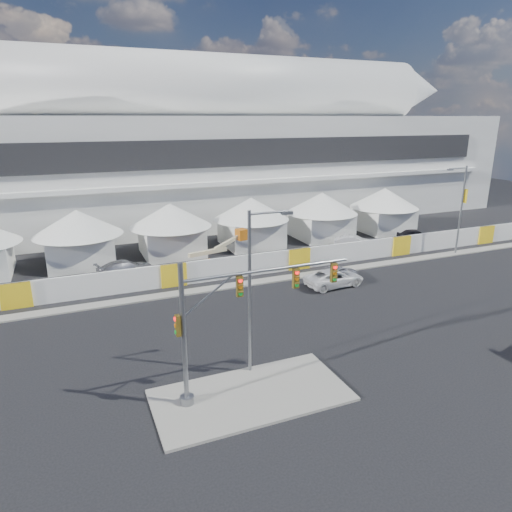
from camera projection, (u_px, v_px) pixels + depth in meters
name	position (u px, v px, depth m)	size (l,w,h in m)	color
ground	(322.00, 349.00, 28.45)	(160.00, 160.00, 0.00)	black
median_island	(251.00, 395.00, 23.56)	(10.00, 5.00, 0.15)	gray
far_curb	(428.00, 257.00, 46.85)	(80.00, 1.20, 0.12)	gray
stadium	(229.00, 149.00, 65.53)	(80.00, 24.80, 21.98)	silver
tent_row	(212.00, 221.00, 48.89)	(53.40, 8.40, 5.40)	white
hoarding_fence	(299.00, 259.00, 43.17)	(70.00, 0.25, 2.00)	white
scaffold_tower	(453.00, 167.00, 75.47)	(4.40, 4.40, 12.00)	#595B60
sedan_silver	(337.00, 272.00, 40.42)	(3.86, 1.55, 1.31)	#ACACB1
pickup_curb	(334.00, 278.00, 38.86)	(5.22, 2.41, 1.45)	silver
lot_car_a	(354.00, 242.00, 50.12)	(4.24, 1.48, 1.40)	silver
lot_car_b	(416.00, 235.00, 52.82)	(4.31, 1.73, 1.47)	black
lot_car_c	(125.00, 268.00, 41.22)	(5.14, 2.09, 1.49)	#98989C
traffic_mast	(222.00, 322.00, 22.32)	(9.28, 0.72, 7.38)	gray
streetlight_median	(254.00, 282.00, 24.34)	(2.54, 0.25, 9.17)	gray
streetlight_curb	(460.00, 204.00, 46.59)	(2.73, 0.61, 9.21)	gray
boom_lift	(204.00, 265.00, 41.51)	(7.43, 2.40, 3.68)	#C36212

